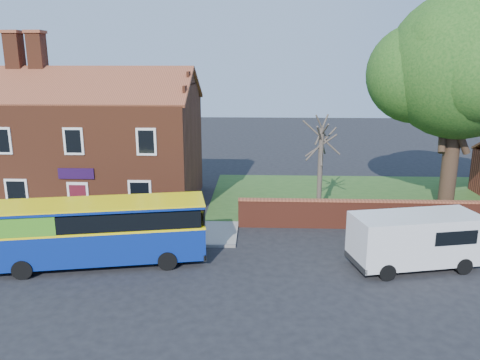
{
  "coord_description": "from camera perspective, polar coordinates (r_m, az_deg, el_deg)",
  "views": [
    {
      "loc": [
        3.1,
        -17.28,
        8.74
      ],
      "look_at": [
        2.18,
        5.0,
        3.14
      ],
      "focal_mm": 35.0,
      "sensor_mm": 36.0,
      "label": 1
    }
  ],
  "objects": [
    {
      "name": "boundary_wall",
      "position": [
        27.39,
        23.5,
        -3.94
      ],
      "size": [
        22.0,
        0.38,
        1.6
      ],
      "color": "maroon",
      "rests_on": "ground"
    },
    {
      "name": "kerb",
      "position": [
        25.1,
        -21.7,
        -7.17
      ],
      "size": [
        18.0,
        0.15,
        0.14
      ],
      "primitive_type": "cube",
      "color": "slate",
      "rests_on": "ground"
    },
    {
      "name": "shop_building",
      "position": [
        30.97,
        -16.78,
        3.58
      ],
      "size": [
        12.3,
        8.13,
        10.5
      ],
      "color": "brown",
      "rests_on": "ground"
    },
    {
      "name": "pavement",
      "position": [
        26.6,
        -20.2,
        -5.86
      ],
      "size": [
        18.0,
        3.5,
        0.12
      ],
      "primitive_type": "cube",
      "color": "gray",
      "rests_on": "ground"
    },
    {
      "name": "bare_tree",
      "position": [
        27.64,
        9.75,
        1.63
      ],
      "size": [
        2.1,
        2.5,
        5.6
      ],
      "color": "#4C4238",
      "rests_on": "ground"
    },
    {
      "name": "bus",
      "position": [
        21.66,
        -17.71,
        -5.8
      ],
      "size": [
        9.62,
        4.12,
        2.85
      ],
      "rotation": [
        0.0,
        0.0,
        0.19
      ],
      "color": "navy",
      "rests_on": "ground"
    },
    {
      "name": "ground",
      "position": [
        19.61,
        -7.14,
        -12.5
      ],
      "size": [
        120.0,
        120.0,
        0.0
      ],
      "primitive_type": "plane",
      "color": "black",
      "rests_on": "ground"
    },
    {
      "name": "grass_strip",
      "position": [
        33.03,
        19.73,
        -2.07
      ],
      "size": [
        26.0,
        12.0,
        0.04
      ],
      "primitive_type": "cube",
      "color": "#426B28",
      "rests_on": "ground"
    },
    {
      "name": "large_tree",
      "position": [
        29.89,
        25.27,
        11.99
      ],
      "size": [
        10.42,
        8.25,
        12.71
      ],
      "color": "black",
      "rests_on": "ground"
    },
    {
      "name": "van_near",
      "position": [
        21.82,
        20.6,
        -6.66
      ],
      "size": [
        5.81,
        3.3,
        2.4
      ],
      "rotation": [
        0.0,
        0.0,
        0.21
      ],
      "color": "silver",
      "rests_on": "ground"
    }
  ]
}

